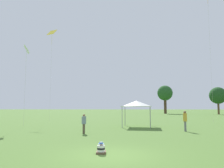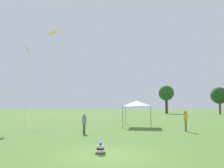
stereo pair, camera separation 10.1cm
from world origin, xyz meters
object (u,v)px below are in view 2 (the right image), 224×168
object	(u,v)px
person_standing_2	(186,119)
distant_tree_0	(166,93)
canopy_tent	(137,104)
kite_1	(27,52)
kite_2	(53,34)
distant_tree_1	(219,96)
person_standing_0	(84,122)
seated_toddler	(100,149)

from	to	relation	value
person_standing_2	distant_tree_0	size ratio (longest dim) A/B	0.21
canopy_tent	kite_1	bearing A→B (deg)	-176.95
kite_2	canopy_tent	bearing A→B (deg)	33.61
kite_2	distant_tree_1	bearing A→B (deg)	106.34
person_standing_2	distant_tree_0	distance (m)	48.74
person_standing_0	canopy_tent	distance (m)	7.85
seated_toddler	person_standing_2	distance (m)	11.40
person_standing_0	person_standing_2	xyz separation A→B (m)	(8.68, 1.77, 0.16)
seated_toddler	kite_1	xyz separation A→B (m)	(-9.54, 12.91, 8.08)
seated_toddler	distant_tree_1	distance (m)	58.86
kite_1	distant_tree_0	bearing A→B (deg)	-10.29
seated_toddler	canopy_tent	bearing A→B (deg)	76.68
seated_toddler	kite_1	distance (m)	17.97
canopy_tent	kite_2	world-z (taller)	kite_2
person_standing_2	distant_tree_0	xyz separation A→B (m)	(7.88, 47.83, 5.08)
distant_tree_1	kite_1	bearing A→B (deg)	-134.15
kite_1	kite_2	distance (m)	10.67
kite_1	seated_toddler	bearing A→B (deg)	-125.30
kite_1	person_standing_0	bearing A→B (deg)	-107.77
canopy_tent	distant_tree_0	distance (m)	45.27
kite_1	kite_2	world-z (taller)	kite_2
person_standing_2	person_standing_0	bearing A→B (deg)	-83.00
seated_toddler	distant_tree_1	size ratio (longest dim) A/B	0.08
person_standing_2	kite_2	size ratio (longest dim) A/B	0.13
distant_tree_1	distant_tree_0	bearing A→B (deg)	157.67
person_standing_2	kite_2	bearing A→B (deg)	-132.90
person_standing_2	kite_2	distance (m)	24.27
kite_1	distant_tree_1	world-z (taller)	kite_1
canopy_tent	distant_tree_1	world-z (taller)	distant_tree_1
person_standing_0	distant_tree_0	xyz separation A→B (m)	(16.56, 49.60, 5.24)
distant_tree_0	seated_toddler	bearing A→B (deg)	-104.21
person_standing_0	kite_1	size ratio (longest dim) A/B	0.18
person_standing_0	distant_tree_0	world-z (taller)	distant_tree_0
person_standing_2	kite_2	world-z (taller)	kite_2
seated_toddler	kite_2	xyz separation A→B (m)	(-9.80, 22.25, 13.21)
kite_1	distant_tree_0	size ratio (longest dim) A/B	1.04
seated_toddler	person_standing_0	world-z (taller)	person_standing_0
person_standing_0	person_standing_2	world-z (taller)	person_standing_2
distant_tree_1	canopy_tent	bearing A→B (deg)	-123.68
seated_toddler	distant_tree_0	bearing A→B (deg)	73.53
kite_2	kite_1	bearing A→B (deg)	-19.88
person_standing_0	seated_toddler	bearing A→B (deg)	-107.27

